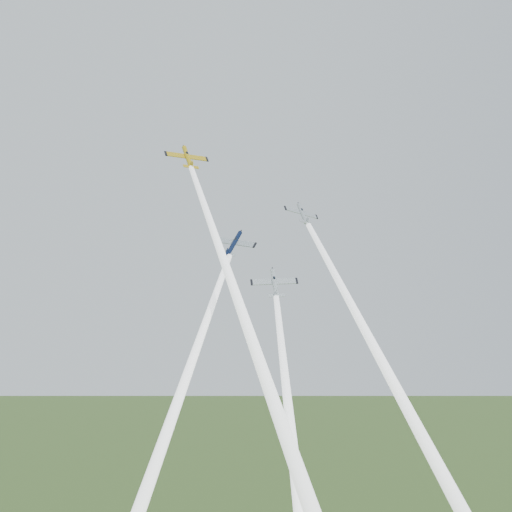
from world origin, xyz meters
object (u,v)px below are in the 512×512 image
plane_yellow (188,157)px  plane_navy (234,244)px  plane_silver_low (275,283)px  plane_silver_right (302,213)px

plane_yellow → plane_navy: 20.20m
plane_navy → plane_silver_low: bearing=-13.8°
plane_navy → plane_silver_right: 13.94m
plane_navy → plane_silver_right: (12.50, 1.55, 5.97)m
plane_silver_right → plane_yellow: bearing=145.6°
plane_navy → plane_silver_right: bearing=31.7°
plane_yellow → plane_silver_low: plane_yellow is taller
plane_yellow → plane_navy: plane_yellow is taller
plane_yellow → plane_silver_low: (15.00, -11.37, -24.72)m
plane_yellow → plane_silver_right: 24.24m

